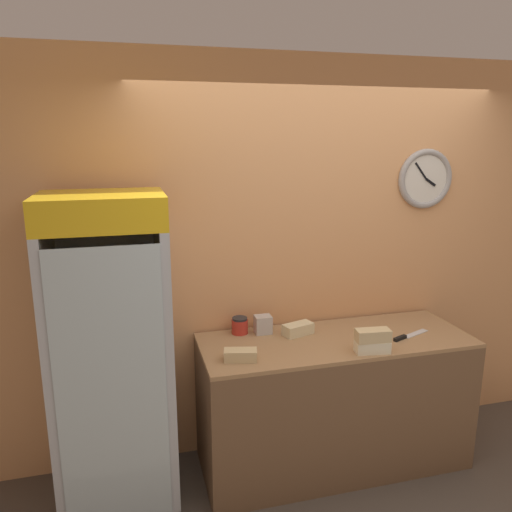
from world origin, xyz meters
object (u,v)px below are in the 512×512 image
beverage_cooler (111,340)px  napkin_dispenser (263,325)px  sandwich_flat_right (298,329)px  condiment_jar (240,326)px  sandwich_stack_middle (373,335)px  sandwich_flat_left (240,355)px  chefs_knife (406,336)px  sandwich_stack_bottom (372,347)px

beverage_cooler → napkin_dispenser: bearing=8.8°
sandwich_flat_right → condiment_jar: bearing=162.0°
sandwich_stack_middle → condiment_jar: bearing=144.8°
sandwich_flat_left → chefs_knife: bearing=2.9°
condiment_jar → sandwich_stack_bottom: bearing=-35.2°
sandwich_flat_left → sandwich_stack_bottom: bearing=-6.8°
sandwich_flat_right → sandwich_flat_left: bearing=-148.0°
sandwich_flat_left → condiment_jar: bearing=77.5°
sandwich_flat_right → chefs_knife: bearing=-19.0°
sandwich_stack_middle → napkin_dispenser: bearing=140.2°
sandwich_stack_bottom → napkin_dispenser: size_ratio=1.82×
sandwich_flat_left → sandwich_flat_right: (0.46, 0.29, 0.00)m
sandwich_flat_left → sandwich_flat_right: bearing=32.0°
beverage_cooler → sandwich_flat_right: 1.19m
beverage_cooler → condiment_jar: size_ratio=17.15×
sandwich_flat_right → beverage_cooler: bearing=-176.8°
sandwich_stack_bottom → condiment_jar: 0.87m
sandwich_stack_middle → chefs_knife: sandwich_stack_middle is taller
sandwich_stack_middle → sandwich_flat_right: size_ratio=0.97×
sandwich_stack_middle → sandwich_flat_right: sandwich_stack_middle is taller
condiment_jar → sandwich_flat_left: bearing=-102.5°
beverage_cooler → sandwich_stack_middle: bearing=-11.7°
beverage_cooler → napkin_dispenser: (0.97, 0.15, -0.06)m
sandwich_stack_bottom → sandwich_flat_left: (-0.80, 0.10, -0.00)m
condiment_jar → sandwich_flat_right: bearing=-18.0°
sandwich_stack_bottom → sandwich_flat_right: size_ratio=0.98×
chefs_knife → condiment_jar: 1.09m
beverage_cooler → sandwich_flat_left: (0.73, -0.22, -0.08)m
sandwich_stack_bottom → napkin_dispenser: (-0.56, 0.47, 0.02)m
sandwich_flat_right → napkin_dispenser: napkin_dispenser is taller
sandwich_stack_bottom → sandwich_stack_middle: size_ratio=1.01×
chefs_knife → condiment_jar: bearing=161.4°
sandwich_stack_bottom → napkin_dispenser: 0.73m
sandwich_stack_middle → chefs_knife: size_ratio=0.68×
beverage_cooler → chefs_knife: 1.86m
sandwich_flat_left → sandwich_flat_right: sandwich_flat_right is taller
sandwich_stack_bottom → chefs_knife: 0.36m
sandwich_stack_middle → sandwich_flat_left: size_ratio=1.04×
beverage_cooler → sandwich_flat_right: (1.18, 0.07, -0.08)m
beverage_cooler → sandwich_flat_right: size_ratio=8.49×
chefs_knife → sandwich_flat_right: bearing=161.0°
sandwich_stack_bottom → chefs_knife: (0.33, 0.15, -0.03)m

